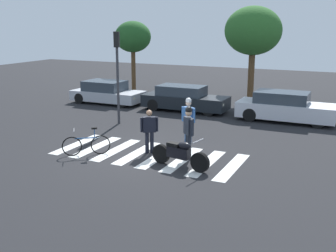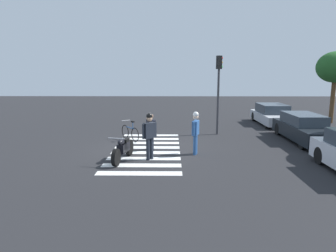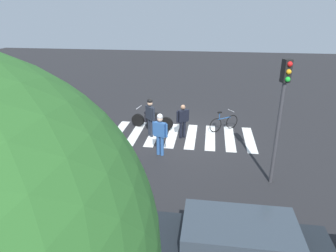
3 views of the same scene
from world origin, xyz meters
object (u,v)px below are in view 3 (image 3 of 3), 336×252
at_px(car_white_van, 17,218).
at_px(traffic_light_pole, 282,104).
at_px(police_motorcycle, 152,119).
at_px(car_black_suv, 230,248).
at_px(leaning_bicycle, 224,123).
at_px(officer_by_motorcycle, 150,114).
at_px(officer_on_foot, 183,119).
at_px(pedestrian_bystander, 160,131).

height_order(car_white_van, traffic_light_pole, traffic_light_pole).
bearing_deg(police_motorcycle, car_black_suv, 112.04).
relative_size(leaning_bicycle, traffic_light_pole, 0.33).
relative_size(officer_by_motorcycle, car_black_suv, 0.40).
xyz_separation_m(officer_on_foot, pedestrian_bystander, (0.74, 1.90, 0.14)).
bearing_deg(police_motorcycle, leaning_bicycle, -176.64).
bearing_deg(officer_on_foot, car_black_suv, 103.46).
distance_m(car_black_suv, car_white_van, 5.37).
bearing_deg(officer_on_foot, officer_by_motorcycle, 1.77).
distance_m(police_motorcycle, leaning_bicycle, 3.58).
xyz_separation_m(police_motorcycle, pedestrian_bystander, (-0.89, 2.88, 0.58)).
relative_size(police_motorcycle, leaning_bicycle, 1.55).
xyz_separation_m(officer_on_foot, traffic_light_pole, (-3.43, 3.45, 1.95)).
height_order(leaning_bicycle, officer_on_foot, officer_on_foot).
relative_size(pedestrian_bystander, traffic_light_pole, 0.42).
xyz_separation_m(car_black_suv, traffic_light_pole, (-1.64, -4.04, 2.21)).
bearing_deg(traffic_light_pole, leaning_bicycle, -72.10).
xyz_separation_m(officer_by_motorcycle, traffic_light_pole, (-4.94, 3.40, 1.77)).
xyz_separation_m(leaning_bicycle, traffic_light_pole, (-1.50, 4.64, 2.47)).
bearing_deg(car_white_van, traffic_light_pole, -151.54).
bearing_deg(car_white_van, car_black_suv, 177.39).
bearing_deg(officer_by_motorcycle, pedestrian_bystander, 112.62).
distance_m(car_black_suv, traffic_light_pole, 4.89).
bearing_deg(leaning_bicycle, pedestrian_bystander, 49.12).
bearing_deg(officer_on_foot, pedestrian_bystander, 68.65).
relative_size(officer_by_motorcycle, pedestrian_bystander, 1.03).
height_order(police_motorcycle, pedestrian_bystander, pedestrian_bystander).
bearing_deg(traffic_light_pole, police_motorcycle, -41.15).
height_order(police_motorcycle, officer_by_motorcycle, officer_by_motorcycle).
xyz_separation_m(police_motorcycle, car_white_van, (1.93, 8.22, 0.22)).
relative_size(police_motorcycle, officer_by_motorcycle, 1.18).
distance_m(pedestrian_bystander, car_white_van, 6.05).
height_order(officer_on_foot, car_white_van, officer_on_foot).
xyz_separation_m(police_motorcycle, leaning_bicycle, (-3.57, -0.21, -0.07)).
bearing_deg(car_white_van, officer_by_motorcycle, -105.93).
height_order(car_black_suv, car_white_van, car_white_van).
distance_m(officer_on_foot, traffic_light_pole, 5.24).
height_order(leaning_bicycle, car_black_suv, car_black_suv).
relative_size(pedestrian_bystander, car_black_suv, 0.39).
distance_m(police_motorcycle, pedestrian_bystander, 3.07).
xyz_separation_m(officer_on_foot, car_white_van, (3.57, 7.24, -0.22)).
distance_m(leaning_bicycle, officer_on_foot, 2.33).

